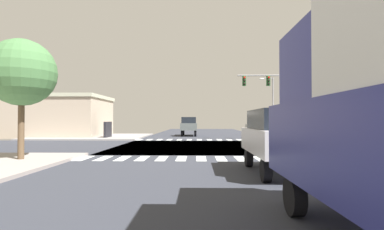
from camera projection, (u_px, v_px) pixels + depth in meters
The scene contains 13 objects.
ground at pixel (210, 146), 22.31m from camera, with size 90.00×90.00×0.05m.
sidewalk_corner_ne at pixel (318, 137), 34.07m from camera, with size 12.00×12.00×0.14m.
sidewalk_corner_nw at pixel (94, 136), 34.55m from camera, with size 12.00×12.00×0.14m.
crosswalk_near at pixel (211, 159), 15.02m from camera, with size 13.50×2.00×0.01m.
crosswalk_far at pixel (204, 140), 29.62m from camera, with size 13.50×2.00×0.01m.
traffic_signal_mast at pixel (272, 90), 29.77m from camera, with size 5.73×0.55×6.88m.
street_lamp at pixel (271, 101), 36.48m from camera, with size 1.78×0.32×7.22m.
bank_building at pixel (38, 116), 35.16m from camera, with size 17.41×8.53×4.84m.
sidewalk_tree at pixel (22, 73), 13.83m from camera, with size 3.12×3.12×5.74m.
suv_nearside_1 at pixel (273, 127), 25.73m from camera, with size 4.60×1.96×2.34m.
sedan_farside_1 at pixel (310, 133), 18.72m from camera, with size 4.30×1.80×1.88m.
suv_trailing_2 at pixel (277, 135), 10.87m from camera, with size 1.96×4.60×2.34m.
pickup_outer_1 at pixel (189, 126), 37.19m from camera, with size 2.00×5.10×2.35m.
Camera 1 is at (-0.94, -22.37, 1.94)m, focal length 27.73 mm.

